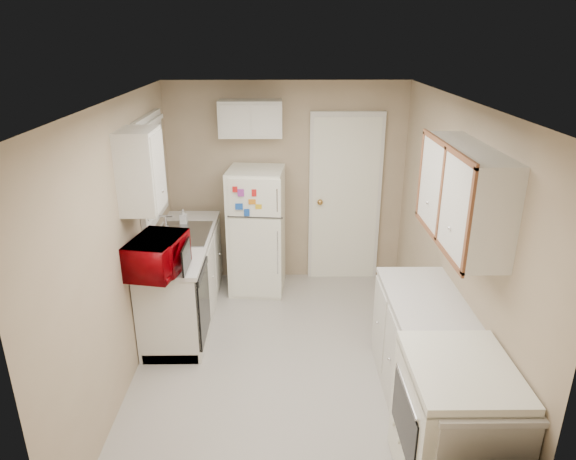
{
  "coord_description": "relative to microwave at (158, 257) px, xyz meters",
  "views": [
    {
      "loc": [
        -0.06,
        -4.01,
        2.89
      ],
      "look_at": [
        0.0,
        0.5,
        1.15
      ],
      "focal_mm": 32.0,
      "sensor_mm": 36.0,
      "label": 1
    }
  ],
  "objects": [
    {
      "name": "floor",
      "position": [
        1.15,
        -0.12,
        -1.05
      ],
      "size": [
        3.8,
        3.8,
        0.0
      ],
      "primitive_type": "plane",
      "color": "beige",
      "rests_on": "ground"
    },
    {
      "name": "ceiling",
      "position": [
        1.15,
        -0.12,
        1.35
      ],
      "size": [
        3.8,
        3.8,
        0.0
      ],
      "primitive_type": "plane",
      "color": "white",
      "rests_on": "floor"
    },
    {
      "name": "wall_left",
      "position": [
        -0.25,
        -0.12,
        0.15
      ],
      "size": [
        3.8,
        3.8,
        0.0
      ],
      "primitive_type": "plane",
      "color": "tan",
      "rests_on": "floor"
    },
    {
      "name": "wall_right",
      "position": [
        2.55,
        -0.12,
        0.15
      ],
      "size": [
        3.8,
        3.8,
        0.0
      ],
      "primitive_type": "plane",
      "color": "tan",
      "rests_on": "floor"
    },
    {
      "name": "wall_back",
      "position": [
        1.15,
        1.78,
        0.15
      ],
      "size": [
        2.8,
        2.8,
        0.0
      ],
      "primitive_type": "plane",
      "color": "tan",
      "rests_on": "floor"
    },
    {
      "name": "wall_front",
      "position": [
        1.15,
        -2.02,
        0.15
      ],
      "size": [
        2.8,
        2.8,
        0.0
      ],
      "primitive_type": "plane",
      "color": "tan",
      "rests_on": "floor"
    },
    {
      "name": "left_counter",
      "position": [
        0.05,
        0.78,
        -0.6
      ],
      "size": [
        0.6,
        1.8,
        0.9
      ],
      "primitive_type": "cube",
      "color": "silver",
      "rests_on": "floor"
    },
    {
      "name": "dishwasher",
      "position": [
        0.34,
        0.18,
        -0.56
      ],
      "size": [
        0.03,
        0.58,
        0.72
      ],
      "primitive_type": "cube",
      "color": "black",
      "rests_on": "floor"
    },
    {
      "name": "sink",
      "position": [
        0.05,
        0.93,
        -0.19
      ],
      "size": [
        0.54,
        0.74,
        0.16
      ],
      "primitive_type": "cube",
      "color": "gray",
      "rests_on": "left_counter"
    },
    {
      "name": "microwave",
      "position": [
        0.0,
        0.0,
        0.0
      ],
      "size": [
        0.64,
        0.43,
        0.39
      ],
      "primitive_type": "imported",
      "rotation": [
        0.0,
        0.0,
        1.38
      ],
      "color": "#8C0108",
      "rests_on": "left_counter"
    },
    {
      "name": "soap_bottle",
      "position": [
        0.0,
        1.24,
        -0.05
      ],
      "size": [
        0.08,
        0.08,
        0.17
      ],
      "primitive_type": "imported",
      "rotation": [
        0.0,
        0.0,
        0.0
      ],
      "color": "silver",
      "rests_on": "left_counter"
    },
    {
      "name": "window_blinds",
      "position": [
        -0.21,
        0.93,
        0.55
      ],
      "size": [
        0.1,
        0.98,
        1.08
      ],
      "primitive_type": "cube",
      "color": "silver",
      "rests_on": "wall_left"
    },
    {
      "name": "upper_cabinet_left",
      "position": [
        -0.1,
        0.1,
        0.75
      ],
      "size": [
        0.3,
        0.45,
        0.7
      ],
      "primitive_type": "cube",
      "color": "silver",
      "rests_on": "wall_left"
    },
    {
      "name": "refrigerator",
      "position": [
        0.8,
        1.42,
        -0.31
      ],
      "size": [
        0.66,
        0.65,
        1.48
      ],
      "primitive_type": "cube",
      "rotation": [
        0.0,
        0.0,
        -0.1
      ],
      "color": "white",
      "rests_on": "floor"
    },
    {
      "name": "cabinet_over_fridge",
      "position": [
        0.75,
        1.63,
        0.95
      ],
      "size": [
        0.7,
        0.3,
        0.4
      ],
      "primitive_type": "cube",
      "color": "silver",
      "rests_on": "wall_back"
    },
    {
      "name": "interior_door",
      "position": [
        1.85,
        1.74,
        -0.03
      ],
      "size": [
        0.86,
        0.06,
        2.08
      ],
      "primitive_type": "cube",
      "color": "white",
      "rests_on": "floor"
    },
    {
      "name": "right_counter",
      "position": [
        2.25,
        -0.92,
        -0.6
      ],
      "size": [
        0.6,
        2.0,
        0.9
      ],
      "primitive_type": "cube",
      "color": "silver",
      "rests_on": "floor"
    },
    {
      "name": "stove",
      "position": [
        2.21,
        -1.48,
        -0.56
      ],
      "size": [
        0.65,
        0.8,
        0.97
      ],
      "primitive_type": "cube",
      "rotation": [
        0.0,
        0.0,
        -0.0
      ],
      "color": "white",
      "rests_on": "floor"
    },
    {
      "name": "upper_cabinet_right",
      "position": [
        2.4,
        -0.62,
        0.75
      ],
      "size": [
        0.3,
        1.2,
        0.7
      ],
      "primitive_type": "cube",
      "color": "silver",
      "rests_on": "wall_right"
    }
  ]
}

